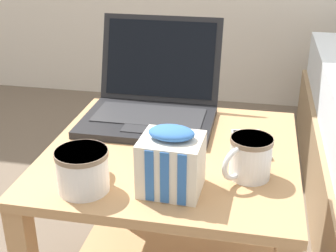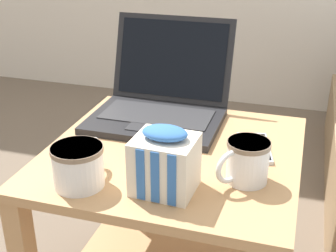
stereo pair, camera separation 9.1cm
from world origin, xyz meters
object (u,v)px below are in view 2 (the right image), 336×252
(laptop, at_px, (161,99))
(snack_bag, at_px, (165,162))
(cell_phone, at_px, (254,148))
(mug_front_left, at_px, (79,163))
(mug_front_right, at_px, (247,159))

(laptop, distance_m, snack_bag, 0.37)
(laptop, height_order, cell_phone, laptop)
(mug_front_left, relative_size, cell_phone, 0.90)
(laptop, bearing_deg, snack_bag, -70.98)
(mug_front_left, xyz_separation_m, cell_phone, (0.32, 0.26, -0.04))
(laptop, xyz_separation_m, snack_bag, (0.12, -0.35, 0.01))
(mug_front_right, distance_m, snack_bag, 0.17)
(laptop, bearing_deg, cell_phone, -24.71)
(mug_front_right, distance_m, cell_phone, 0.15)
(mug_front_left, relative_size, snack_bag, 1.05)
(laptop, relative_size, cell_phone, 2.12)
(laptop, relative_size, mug_front_right, 3.00)
(laptop, xyz_separation_m, mug_front_left, (-0.05, -0.38, -0.00))
(mug_front_right, height_order, snack_bag, snack_bag)
(cell_phone, bearing_deg, laptop, 155.29)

